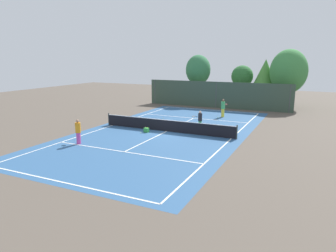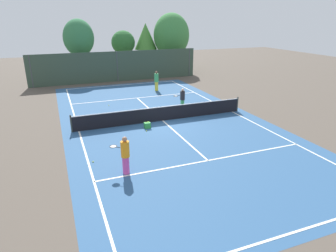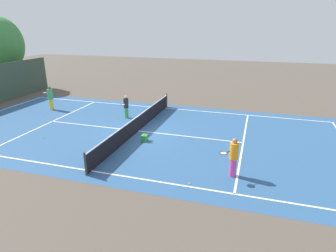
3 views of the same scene
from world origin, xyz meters
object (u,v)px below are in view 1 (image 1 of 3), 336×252
Objects in this scene: tennis_ball_4 at (213,133)px; tennis_ball_1 at (200,128)px; player_1 at (223,108)px; player_2 at (78,131)px; tennis_ball_5 at (218,118)px; tennis_ball_2 at (141,133)px; tennis_ball_3 at (81,136)px; player_0 at (200,120)px; tennis_ball_0 at (163,118)px; ball_crate at (146,130)px.

tennis_ball_1 is at bearing 136.94° from tennis_ball_4.
tennis_ball_1 is (-0.35, -5.95, -0.92)m from player_1.
player_2 reaches higher than tennis_ball_5.
player_1 is at bearing 67.45° from tennis_ball_2.
tennis_ball_1 and tennis_ball_3 have the same top height.
player_0 reaches higher than tennis_ball_3.
player_0 is at bearing 146.52° from tennis_ball_4.
tennis_ball_0 is (1.30, 11.05, -0.88)m from player_2.
tennis_ball_0 is at bearing 148.88° from player_0.
tennis_ball_0 and tennis_ball_5 have the same top height.
tennis_ball_5 is (6.20, 13.82, -0.88)m from player_2.
player_0 is 5.90m from tennis_ball_0.
tennis_ball_5 is (4.90, 2.77, 0.00)m from tennis_ball_0.
tennis_ball_4 is (7.80, 7.03, -0.88)m from player_2.
player_2 is at bearing -128.15° from player_0.
tennis_ball_5 is (-0.11, 5.79, -0.81)m from player_0.
player_0 is at bearing -31.12° from tennis_ball_0.
ball_crate reaches higher than tennis_ball_4.
tennis_ball_4 is at bearing 42.03° from player_2.
tennis_ball_4 is 6.97m from tennis_ball_5.
tennis_ball_2 is 1.00× the size of tennis_ball_3.
tennis_ball_0 is (-1.34, 5.86, -0.15)m from ball_crate.
tennis_ball_2 is (2.41, 4.64, -0.88)m from player_2.
player_2 reaches higher than tennis_ball_3.
player_2 reaches higher than tennis_ball_2.
player_1 is at bearing 99.79° from tennis_ball_4.
tennis_ball_3 is 1.00× the size of tennis_ball_5.
tennis_ball_5 is at bearing 103.33° from tennis_ball_4.
tennis_ball_0 is at bearing 153.01° from tennis_ball_1.
tennis_ball_4 is at bearing -43.06° from tennis_ball_1.
tennis_ball_0 is at bearing 148.33° from tennis_ball_4.
player_0 reaches higher than tennis_ball_1.
tennis_ball_0 is 1.00× the size of tennis_ball_4.
player_1 is 28.08× the size of tennis_ball_3.
tennis_ball_2 is (-3.75, -3.93, 0.00)m from tennis_ball_1.
player_1 is 6.33m from tennis_ball_0.
ball_crate is 0.61m from tennis_ball_2.
tennis_ball_3 is at bearing -149.11° from tennis_ball_4.
tennis_ball_5 is at bearing 67.61° from ball_crate.
player_2 reaches higher than ball_crate.
tennis_ball_4 is at bearing 23.90° from tennis_ball_2.
player_2 is 5.87m from ball_crate.
player_1 is 28.08× the size of tennis_ball_5.
ball_crate is 6.45× the size of tennis_ball_4.
player_2 is at bearing -96.73° from tennis_ball_0.
ball_crate is 6.45× the size of tennis_ball_1.
player_1 is 4.35× the size of ball_crate.
ball_crate is 6.45× the size of tennis_ball_0.
tennis_ball_4 is (1.65, -1.54, 0.00)m from tennis_ball_1.
player_1 is 28.08× the size of tennis_ball_4.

